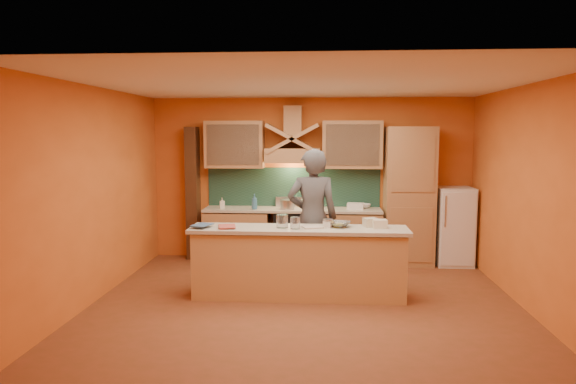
# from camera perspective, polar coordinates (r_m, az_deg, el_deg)

# --- Properties ---
(floor) EXTENTS (5.50, 5.00, 0.01)m
(floor) POSITION_cam_1_polar(r_m,az_deg,el_deg) (6.78, 1.92, -12.34)
(floor) COLOR brown
(floor) RESTS_ON ground
(ceiling) EXTENTS (5.50, 5.00, 0.01)m
(ceiling) POSITION_cam_1_polar(r_m,az_deg,el_deg) (6.44, 2.02, 11.96)
(ceiling) COLOR white
(ceiling) RESTS_ON wall_back
(wall_back) EXTENTS (5.50, 0.02, 2.80)m
(wall_back) POSITION_cam_1_polar(r_m,az_deg,el_deg) (8.94, 2.53, 1.46)
(wall_back) COLOR orange
(wall_back) RESTS_ON floor
(wall_front) EXTENTS (5.50, 0.02, 2.80)m
(wall_front) POSITION_cam_1_polar(r_m,az_deg,el_deg) (3.99, 0.70, -4.92)
(wall_front) COLOR orange
(wall_front) RESTS_ON floor
(wall_left) EXTENTS (0.02, 5.00, 2.80)m
(wall_left) POSITION_cam_1_polar(r_m,az_deg,el_deg) (7.11, -20.78, -0.28)
(wall_left) COLOR orange
(wall_left) RESTS_ON floor
(wall_right) EXTENTS (0.02, 5.00, 2.80)m
(wall_right) POSITION_cam_1_polar(r_m,az_deg,el_deg) (6.93, 25.32, -0.65)
(wall_right) COLOR orange
(wall_right) RESTS_ON floor
(base_cabinet_left) EXTENTS (1.10, 0.60, 0.86)m
(base_cabinet_left) POSITION_cam_1_polar(r_m,az_deg,el_deg) (8.91, -5.65, -4.89)
(base_cabinet_left) COLOR tan
(base_cabinet_left) RESTS_ON floor
(base_cabinet_right) EXTENTS (1.10, 0.60, 0.86)m
(base_cabinet_right) POSITION_cam_1_polar(r_m,az_deg,el_deg) (8.80, 6.70, -5.05)
(base_cabinet_right) COLOR tan
(base_cabinet_right) RESTS_ON floor
(counter_top) EXTENTS (3.00, 0.62, 0.04)m
(counter_top) POSITION_cam_1_polar(r_m,az_deg,el_deg) (8.72, 0.49, -1.97)
(counter_top) COLOR beige
(counter_top) RESTS_ON base_cabinet_left
(stove) EXTENTS (0.60, 0.58, 0.90)m
(stove) POSITION_cam_1_polar(r_m,az_deg,el_deg) (8.80, 0.49, -4.87)
(stove) COLOR black
(stove) RESTS_ON floor
(backsplash) EXTENTS (3.00, 0.03, 0.70)m
(backsplash) POSITION_cam_1_polar(r_m,az_deg,el_deg) (8.96, 0.60, 0.51)
(backsplash) COLOR #1B3C31
(backsplash) RESTS_ON wall_back
(range_hood) EXTENTS (0.92, 0.50, 0.24)m
(range_hood) POSITION_cam_1_polar(r_m,az_deg,el_deg) (8.68, 0.52, 4.09)
(range_hood) COLOR tan
(range_hood) RESTS_ON wall_back
(hood_chimney) EXTENTS (0.30, 0.30, 0.50)m
(hood_chimney) POSITION_cam_1_polar(r_m,az_deg,el_deg) (8.77, 0.56, 7.91)
(hood_chimney) COLOR tan
(hood_chimney) RESTS_ON wall_back
(upper_cabinet_left) EXTENTS (1.00, 0.35, 0.80)m
(upper_cabinet_left) POSITION_cam_1_polar(r_m,az_deg,el_deg) (8.87, -5.95, 5.27)
(upper_cabinet_left) COLOR tan
(upper_cabinet_left) RESTS_ON wall_back
(upper_cabinet_right) EXTENTS (1.00, 0.35, 0.80)m
(upper_cabinet_right) POSITION_cam_1_polar(r_m,az_deg,el_deg) (8.75, 7.13, 5.24)
(upper_cabinet_right) COLOR tan
(upper_cabinet_right) RESTS_ON wall_back
(pantry_column) EXTENTS (0.80, 0.60, 2.30)m
(pantry_column) POSITION_cam_1_polar(r_m,az_deg,el_deg) (8.79, 13.29, -0.44)
(pantry_column) COLOR tan
(pantry_column) RESTS_ON floor
(fridge) EXTENTS (0.58, 0.60, 1.30)m
(fridge) POSITION_cam_1_polar(r_m,az_deg,el_deg) (9.01, 17.93, -3.63)
(fridge) COLOR white
(fridge) RESTS_ON floor
(trim_column_left) EXTENTS (0.20, 0.30, 2.30)m
(trim_column_left) POSITION_cam_1_polar(r_m,az_deg,el_deg) (9.11, -10.51, -0.13)
(trim_column_left) COLOR #472816
(trim_column_left) RESTS_ON floor
(island_body) EXTENTS (2.80, 0.55, 0.88)m
(island_body) POSITION_cam_1_polar(r_m,az_deg,el_deg) (6.94, 1.19, -8.08)
(island_body) COLOR tan
(island_body) RESTS_ON floor
(island_top) EXTENTS (2.90, 0.62, 0.05)m
(island_top) POSITION_cam_1_polar(r_m,az_deg,el_deg) (6.83, 1.20, -4.19)
(island_top) COLOR beige
(island_top) RESTS_ON island_body
(person) EXTENTS (0.75, 0.52, 1.98)m
(person) POSITION_cam_1_polar(r_m,az_deg,el_deg) (7.33, 2.74, -2.91)
(person) COLOR #4C4C51
(person) RESTS_ON floor
(pot_large) EXTENTS (0.24, 0.24, 0.16)m
(pot_large) POSITION_cam_1_polar(r_m,az_deg,el_deg) (8.63, -0.08, -1.51)
(pot_large) COLOR silver
(pot_large) RESTS_ON stove
(pot_small) EXTENTS (0.21, 0.21, 0.15)m
(pot_small) POSITION_cam_1_polar(r_m,az_deg,el_deg) (8.73, 2.13, -1.47)
(pot_small) COLOR silver
(pot_small) RESTS_ON stove
(soap_bottle_a) EXTENTS (0.10, 0.10, 0.18)m
(soap_bottle_a) POSITION_cam_1_polar(r_m,az_deg,el_deg) (8.81, -7.33, -1.22)
(soap_bottle_a) COLOR silver
(soap_bottle_a) RESTS_ON counter_top
(soap_bottle_b) EXTENTS (0.10, 0.10, 0.26)m
(soap_bottle_b) POSITION_cam_1_polar(r_m,az_deg,el_deg) (8.62, -3.75, -1.08)
(soap_bottle_b) COLOR teal
(soap_bottle_b) RESTS_ON counter_top
(bowl_back) EXTENTS (0.29, 0.29, 0.07)m
(bowl_back) POSITION_cam_1_polar(r_m,az_deg,el_deg) (8.86, 8.44, -1.55)
(bowl_back) COLOR silver
(bowl_back) RESTS_ON counter_top
(dish_rack) EXTENTS (0.30, 0.25, 0.10)m
(dish_rack) POSITION_cam_1_polar(r_m,az_deg,el_deg) (8.73, 7.51, -1.56)
(dish_rack) COLOR white
(dish_rack) RESTS_ON counter_top
(book_lower) EXTENTS (0.28, 0.34, 0.03)m
(book_lower) POSITION_cam_1_polar(r_m,az_deg,el_deg) (6.86, -7.72, -3.87)
(book_lower) COLOR #B2483F
(book_lower) RESTS_ON island_top
(book_upper) EXTENTS (0.29, 0.33, 0.02)m
(book_upper) POSITION_cam_1_polar(r_m,az_deg,el_deg) (6.97, -10.24, -3.59)
(book_upper) COLOR #3C5B85
(book_upper) RESTS_ON island_top
(jar_large) EXTENTS (0.16, 0.16, 0.18)m
(jar_large) POSITION_cam_1_polar(r_m,az_deg,el_deg) (6.81, -0.65, -3.26)
(jar_large) COLOR white
(jar_large) RESTS_ON island_top
(jar_small) EXTENTS (0.17, 0.17, 0.16)m
(jar_small) POSITION_cam_1_polar(r_m,az_deg,el_deg) (6.73, 0.81, -3.46)
(jar_small) COLOR white
(jar_small) RESTS_ON island_top
(kitchen_scale) EXTENTS (0.14, 0.14, 0.09)m
(kitchen_scale) POSITION_cam_1_polar(r_m,az_deg,el_deg) (6.86, 4.47, -3.57)
(kitchen_scale) COLOR white
(kitchen_scale) RESTS_ON island_top
(mixing_bowl) EXTENTS (0.39, 0.39, 0.07)m
(mixing_bowl) POSITION_cam_1_polar(r_m,az_deg,el_deg) (6.90, 5.68, -3.59)
(mixing_bowl) COLOR silver
(mixing_bowl) RESTS_ON island_top
(cloth) EXTENTS (0.31, 0.27, 0.02)m
(cloth) POSITION_cam_1_polar(r_m,az_deg,el_deg) (6.83, 2.76, -3.91)
(cloth) COLOR beige
(cloth) RESTS_ON island_top
(grocery_bag_a) EXTENTS (0.21, 0.19, 0.11)m
(grocery_bag_a) POSITION_cam_1_polar(r_m,az_deg,el_deg) (6.98, 9.15, -3.35)
(grocery_bag_a) COLOR beige
(grocery_bag_a) RESTS_ON island_top
(grocery_bag_b) EXTENTS (0.19, 0.15, 0.11)m
(grocery_bag_b) POSITION_cam_1_polar(r_m,az_deg,el_deg) (6.91, 10.16, -3.49)
(grocery_bag_b) COLOR beige
(grocery_bag_b) RESTS_ON island_top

